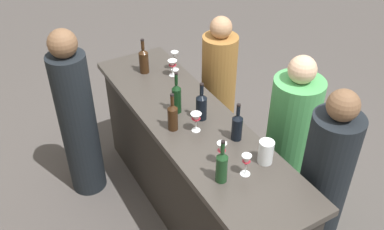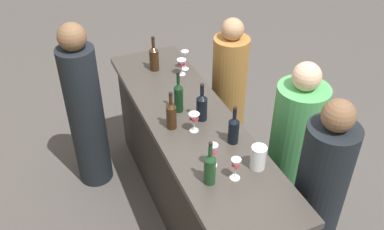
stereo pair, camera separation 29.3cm
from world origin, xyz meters
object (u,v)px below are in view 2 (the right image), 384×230
object	(u,v)px
wine_bottle_second_right_near_black	(202,106)
wine_bottle_second_left_near_black	(234,129)
wine_glass_far_left	(194,119)
water_pitcher	(258,157)
person_server_behind	(86,113)
wine_bottle_center_amber_brown	(171,115)
wine_bottle_leftmost_olive_green	(210,168)
wine_glass_near_left	(185,56)
wine_glass_far_center	(213,151)
person_center_guest	(293,150)
person_right_guest	(317,201)
wine_glass_near_center	(182,64)
wine_glass_near_right	(236,166)
wine_bottle_far_right_amber_brown	(154,58)
wine_bottle_rightmost_dark_green	(179,96)
person_left_guest	(229,97)

from	to	relation	value
wine_bottle_second_right_near_black	wine_bottle_second_left_near_black	bearing A→B (deg)	-164.39
wine_glass_far_left	water_pitcher	bearing A→B (deg)	-155.88
water_pitcher	person_server_behind	size ratio (longest dim) A/B	0.10
wine_bottle_center_amber_brown	person_server_behind	distance (m)	0.98
wine_bottle_leftmost_olive_green	wine_glass_near_left	bearing A→B (deg)	-16.10
wine_bottle_center_amber_brown	wine_glass_far_center	bearing A→B (deg)	-168.12
wine_bottle_center_amber_brown	person_center_guest	xyz separation A→B (m)	(-0.25, -0.91, -0.44)
person_center_guest	person_server_behind	bearing A→B (deg)	-29.81
wine_glass_far_center	person_right_guest	bearing A→B (deg)	-117.36
wine_bottle_second_right_near_black	wine_glass_near_center	world-z (taller)	wine_bottle_second_right_near_black
wine_bottle_center_amber_brown	person_right_guest	world-z (taller)	person_right_guest
wine_glass_near_left	wine_glass_near_right	bearing A→B (deg)	170.68
wine_glass_near_left	wine_glass_far_center	size ratio (longest dim) A/B	1.02
wine_bottle_far_right_amber_brown	wine_glass_far_left	bearing A→B (deg)	178.57
wine_bottle_far_right_amber_brown	person_center_guest	distance (m)	1.38
wine_glass_near_right	wine_bottle_second_left_near_black	bearing A→B (deg)	-25.33
wine_glass_far_left	wine_bottle_rightmost_dark_green	bearing A→B (deg)	1.88
wine_glass_near_right	wine_glass_far_left	distance (m)	0.53
wine_glass_far_left	wine_glass_far_center	size ratio (longest dim) A/B	0.86
wine_bottle_second_right_near_black	wine_bottle_center_amber_brown	bearing A→B (deg)	91.89
wine_bottle_far_right_amber_brown	wine_bottle_rightmost_dark_green	bearing A→B (deg)	177.19
wine_bottle_center_amber_brown	wine_bottle_second_right_near_black	distance (m)	0.24
wine_glass_near_right	person_server_behind	xyz separation A→B (m)	(1.39, 0.67, -0.35)
wine_glass_near_right	wine_bottle_center_amber_brown	bearing A→B (deg)	15.72
wine_glass_near_right	wine_bottle_far_right_amber_brown	bearing A→B (deg)	0.91
wine_bottle_leftmost_olive_green	person_center_guest	world-z (taller)	person_center_guest
wine_bottle_rightmost_dark_green	person_center_guest	size ratio (longest dim) A/B	0.23
wine_bottle_center_amber_brown	wine_glass_near_right	distance (m)	0.65
water_pitcher	person_server_behind	world-z (taller)	person_server_behind
wine_bottle_center_amber_brown	wine_bottle_second_left_near_black	bearing A→B (deg)	-133.79
wine_bottle_second_right_near_black	wine_glass_near_right	size ratio (longest dim) A/B	1.94
wine_glass_near_center	person_center_guest	world-z (taller)	person_center_guest
wine_glass_near_right	wine_bottle_leftmost_olive_green	bearing A→B (deg)	79.01
wine_bottle_leftmost_olive_green	wine_glass_near_center	distance (m)	1.29
wine_bottle_far_right_amber_brown	person_center_guest	bearing A→B (deg)	-144.66
wine_glass_far_left	person_server_behind	world-z (taller)	person_server_behind
wine_bottle_leftmost_olive_green	wine_bottle_center_amber_brown	size ratio (longest dim) A/B	1.06
wine_bottle_leftmost_olive_green	person_server_behind	size ratio (longest dim) A/B	0.20
person_left_guest	wine_bottle_rightmost_dark_green	bearing A→B (deg)	26.02
wine_bottle_leftmost_olive_green	person_center_guest	size ratio (longest dim) A/B	0.22
wine_bottle_second_right_near_black	water_pitcher	size ratio (longest dim) A/B	1.84
wine_bottle_second_right_near_black	wine_glass_far_center	distance (m)	0.50
wine_bottle_second_left_near_black	water_pitcher	size ratio (longest dim) A/B	1.77
person_left_guest	wine_bottle_second_left_near_black	bearing A→B (deg)	56.39
wine_glass_far_left	person_center_guest	distance (m)	0.90
wine_glass_far_center	wine_glass_far_left	bearing A→B (deg)	-4.90
wine_bottle_leftmost_olive_green	person_server_behind	xyz separation A→B (m)	(1.36, 0.51, -0.37)
wine_bottle_center_amber_brown	water_pitcher	size ratio (longest dim) A/B	1.81
person_right_guest	wine_bottle_leftmost_olive_green	bearing A→B (deg)	-3.93
wine_bottle_leftmost_olive_green	wine_bottle_rightmost_dark_green	world-z (taller)	wine_bottle_rightmost_dark_green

